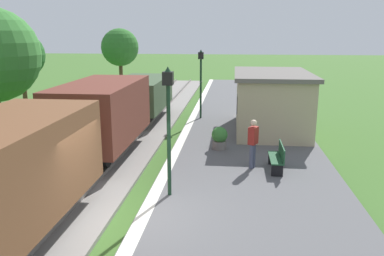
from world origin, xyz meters
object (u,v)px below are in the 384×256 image
Objects in this scene: bench_near_hut at (278,157)px; lamp_post_near at (168,108)px; freight_train at (98,121)px; potted_planter at (220,138)px; bench_down_platform at (259,103)px; lamp_post_far at (201,71)px; station_hut at (271,101)px; tree_field_left at (21,56)px; person_waiting at (253,142)px; tree_field_distant at (120,48)px.

bench_near_hut is 4.63m from lamp_post_near.
potted_planter is at bearing 16.78° from freight_train.
bench_down_platform is 4.68m from lamp_post_far.
potted_planter is at bearing 75.16° from lamp_post_near.
bench_down_platform is (6.58, 9.74, -0.88)m from freight_train.
bench_down_platform is 13.71m from lamp_post_near.
bench_down_platform is at bearing 92.60° from station_hut.
potted_planter is at bearing -32.37° from tree_field_left.
bench_near_hut is 0.41× the size of lamp_post_near.
bench_down_platform is 0.41× the size of lamp_post_near.
freight_train reaches higher than potted_planter.
freight_train is 12.38m from tree_field_left.
person_waiting is 8.49m from lamp_post_far.
station_hut is (6.80, 4.83, 0.05)m from freight_train.
freight_train is 5.80m from person_waiting.
lamp_post_near is at bearing -113.35° from station_hut.
lamp_post_near reaches higher than potted_planter.
person_waiting is (-1.07, -5.61, -0.47)m from station_hut.
potted_planter is (-2.07, -8.38, 0.00)m from bench_down_platform.
station_hut is 4.27m from potted_planter.
lamp_post_near is (-3.33, -13.13, 2.08)m from bench_down_platform.
lamp_post_far is at bearing 65.69° from freight_train.
lamp_post_near reaches higher than bench_near_hut.
tree_field_left is at bearing -10.06° from person_waiting.
bench_down_platform is at bearing 90.00° from bench_near_hut.
bench_down_platform is at bearing 75.78° from lamp_post_near.
lamp_post_far reaches higher than bench_near_hut.
freight_train is 6.70m from bench_near_hut.
lamp_post_near is at bearing -48.44° from tree_field_left.
tree_field_distant is (-9.42, 16.68, 2.51)m from person_waiting.
station_hut is 5.00m from bench_down_platform.
potted_planter is at bearing -77.81° from lamp_post_far.
tree_field_left reaches higher than potted_planter.
tree_field_left is at bearing -178.18° from bench_down_platform.
bench_near_hut is 10.68m from bench_down_platform.
bench_down_platform is 0.31× the size of tree_field_left.
station_hut is at bearing 56.60° from potted_planter.
lamp_post_far is at bearing 102.19° from potted_planter.
lamp_post_near is at bearing -143.61° from bench_near_hut.
lamp_post_far reaches higher than potted_planter.
lamp_post_far reaches higher than freight_train.
freight_train is at bearing -124.03° from bench_down_platform.
bench_down_platform is 1.64× the size of potted_planter.
freight_train is at bearing -114.31° from lamp_post_far.
bench_down_platform is 0.41× the size of lamp_post_far.
freight_train is at bearing 18.51° from person_waiting.
tree_field_distant reaches higher than tree_field_left.
freight_train is at bearing -49.28° from tree_field_left.
person_waiting is (5.73, -0.77, -0.41)m from freight_train.
freight_train is 21.18× the size of potted_planter.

